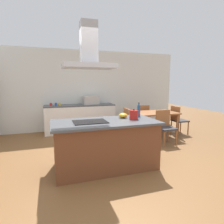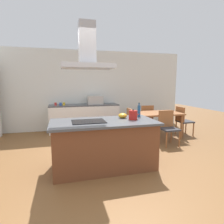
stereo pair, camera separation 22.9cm
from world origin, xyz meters
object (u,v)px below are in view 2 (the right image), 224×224
Objects in this scene: mixing_bowl at (123,116)px; coffee_mug_red at (56,104)px; coffee_mug_yellow at (64,104)px; chair_at_left_end at (126,122)px; countertop_microwave at (95,100)px; chair_facing_island at (168,125)px; chair_at_right_end at (183,119)px; dining_table at (156,115)px; coffee_mug_blue at (61,104)px; tea_kettle at (133,115)px; range_hood at (87,54)px; cooktop at (89,121)px; olive_oil_bottle at (139,111)px; chair_facing_back_wall at (146,117)px.

mixing_bowl reaches higher than coffee_mug_red.
chair_at_left_end is (1.67, -1.25, -0.44)m from coffee_mug_yellow.
countertop_microwave reaches higher than coffee_mug_yellow.
coffee_mug_yellow reaches higher than chair_facing_island.
coffee_mug_yellow is at bearing 160.33° from chair_at_right_end.
chair_at_right_end reaches higher than dining_table.
chair_at_right_end is (2.48, -1.31, -0.53)m from countertop_microwave.
countertop_microwave reaches higher than coffee_mug_blue.
tea_kettle is 3.22m from coffee_mug_red.
tea_kettle is at bearing -145.55° from chair_facing_island.
range_hood is at bearing -79.93° from coffee_mug_blue.
countertop_microwave is 2.86m from chair_at_right_end.
tea_kettle reaches higher than cooktop.
cooktop is 2.06m from chair_at_left_end.
range_hood is (0.39, -2.82, 1.16)m from coffee_mug_yellow.
dining_table is (1.10, 1.32, -0.36)m from olive_oil_bottle.
coffee_mug_blue is 3.32m from chair_facing_island.
mixing_bowl is at bearing -87.89° from countertop_microwave.
coffee_mug_blue reaches higher than chair_facing_back_wall.
chair_facing_back_wall reaches higher than dining_table.
coffee_mug_blue is (-1.12, -0.08, -0.09)m from countertop_microwave.
coffee_mug_yellow is at bearing 167.24° from chair_facing_back_wall.
chair_facing_back_wall is at bearing 36.01° from chair_at_left_end.
coffee_mug_yellow is 2.68m from chair_facing_back_wall.
countertop_microwave is at bearing 94.75° from tea_kettle.
coffee_mug_red is 3.12m from dining_table.
mixing_bowl is 1.98× the size of coffee_mug_blue.
olive_oil_bottle is at bearing 12.90° from range_hood.
coffee_mug_red is 2.34m from chair_at_left_end.
coffee_mug_blue is at bearing -11.95° from coffee_mug_red.
chair_at_right_end is at bearing 26.79° from range_hood.
olive_oil_bottle is at bearing -129.77° from dining_table.
cooktop reaches higher than chair_facing_island.
coffee_mug_red is at bearing 102.88° from range_hood.
coffee_mug_yellow is (-0.39, 2.82, 0.04)m from cooktop.
coffee_mug_yellow is (-1.25, 2.83, -0.04)m from tea_kettle.
chair_at_right_end is at bearing 0.00° from chair_at_left_end.
chair_facing_island is at bearing -36.01° from chair_at_left_end.
tea_kettle is (0.86, -0.01, 0.08)m from cooktop.
coffee_mug_blue is 3.07m from range_hood.
coffee_mug_yellow is 2.13m from chair_at_left_end.
chair_facing_island is at bearing 25.39° from mixing_bowl.
tea_kettle is 2.44× the size of coffee_mug_yellow.
tea_kettle is 2.78m from chair_at_right_end.
olive_oil_bottle is 2.67m from countertop_microwave.
chair_at_right_end is (2.01, 1.32, -0.52)m from olive_oil_bottle.
coffee_mug_blue is 1.00× the size of coffee_mug_yellow.
olive_oil_bottle is 0.33× the size of range_hood.
countertop_microwave is 1.13m from coffee_mug_blue.
coffee_mug_red is 0.15m from coffee_mug_blue.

